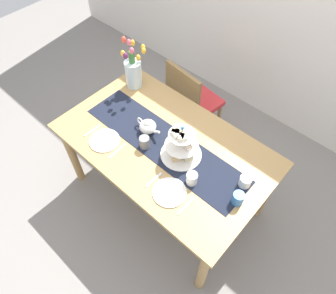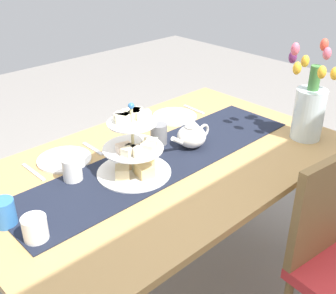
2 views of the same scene
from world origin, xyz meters
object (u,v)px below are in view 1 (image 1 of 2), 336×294
object	(u,v)px
tiered_cake_stand	(182,145)
cream_jug	(245,181)
dinner_plate_right	(170,192)
mug_orange	(238,198)
fork_right	(154,180)
knife_left	(117,151)
chair_left	(191,100)
dining_table	(165,152)
mug_white_text	(192,179)
dinner_plate_left	(104,140)
knife_right	(186,206)
tulip_vase	(133,71)
fork_left	(92,131)
mug_grey	(145,142)
teapot	(148,126)

from	to	relation	value
tiered_cake_stand	cream_jug	size ratio (longest dim) A/B	3.58
dinner_plate_right	mug_orange	distance (m)	0.45
fork_right	mug_orange	size ratio (longest dim) A/B	1.58
knife_left	chair_left	bearing A→B (deg)	96.50
dining_table	fork_right	bearing A→B (deg)	-60.74
mug_white_text	knife_left	bearing A→B (deg)	-164.32
dinner_plate_left	mug_orange	distance (m)	1.06
tiered_cake_stand	fork_right	world-z (taller)	tiered_cake_stand
fork_right	knife_right	size ratio (longest dim) A/B	0.88
tulip_vase	knife_right	world-z (taller)	tulip_vase
cream_jug	fork_left	size ratio (longest dim) A/B	0.57
mug_grey	mug_white_text	bearing A→B (deg)	-0.75
knife_right	mug_orange	xyz separation A→B (m)	(0.22, 0.24, 0.04)
chair_left	tiered_cake_stand	xyz separation A→B (m)	(0.48, -0.71, 0.38)
cream_jug	dinner_plate_left	xyz separation A→B (m)	(-0.99, -0.38, -0.04)
dining_table	mug_grey	world-z (taller)	mug_grey
dinner_plate_left	mug_orange	xyz separation A→B (m)	(1.03, 0.24, 0.04)
dining_table	knife_left	size ratio (longest dim) A/B	9.53
chair_left	mug_orange	bearing A→B (deg)	-37.28
mug_grey	mug_white_text	size ratio (longest dim) A/B	1.00
knife_left	fork_right	world-z (taller)	same
dining_table	teapot	distance (m)	0.24
dinner_plate_right	mug_grey	distance (m)	0.43
dinner_plate_right	dining_table	bearing A→B (deg)	136.73
chair_left	fork_right	world-z (taller)	chair_left
mug_grey	knife_left	bearing A→B (deg)	-125.61
chair_left	tulip_vase	distance (m)	0.67
dining_table	knife_left	bearing A→B (deg)	-125.60
chair_left	knife_right	world-z (taller)	chair_left
teapot	dinner_plate_left	bearing A→B (deg)	-121.33
dining_table	chair_left	distance (m)	0.80
chair_left	fork_left	bearing A→B (deg)	-99.93
dining_table	dinner_plate_right	distance (m)	0.44
tulip_vase	mug_white_text	distance (m)	1.09
teapot	mug_orange	bearing A→B (deg)	-3.02
tiered_cake_stand	tulip_vase	xyz separation A→B (m)	(-0.79, 0.30, 0.05)
knife_left	mug_orange	xyz separation A→B (m)	(0.88, 0.24, 0.04)
chair_left	mug_orange	world-z (taller)	chair_left
tiered_cake_stand	tulip_vase	size ratio (longest dim) A/B	0.67
teapot	dining_table	bearing A→B (deg)	0.00
dining_table	cream_jug	xyz separation A→B (m)	(0.64, 0.10, 0.15)
tiered_cake_stand	teapot	xyz separation A→B (m)	(-0.33, -0.00, -0.05)
chair_left	dinner_plate_left	world-z (taller)	chair_left
dinner_plate_right	dinner_plate_left	bearing A→B (deg)	180.00
cream_jug	mug_white_text	xyz separation A→B (m)	(-0.28, -0.22, 0.01)
teapot	mug_white_text	world-z (taller)	teapot
dinner_plate_left	dining_table	bearing A→B (deg)	39.38
tulip_vase	mug_orange	world-z (taller)	tulip_vase
knife_right	mug_grey	world-z (taller)	mug_grey
chair_left	tulip_vase	bearing A→B (deg)	-127.19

